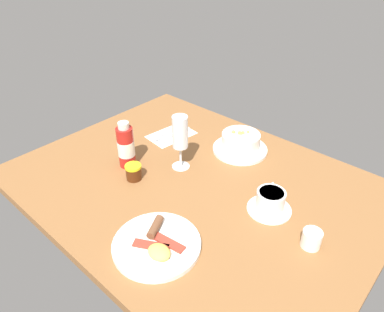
# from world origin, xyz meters

# --- Properties ---
(ground_plane) EXTENTS (1.10, 0.84, 0.03)m
(ground_plane) POSITION_xyz_m (0.00, 0.00, -0.01)
(ground_plane) COLOR brown
(porridge_bowl) EXTENTS (0.19, 0.19, 0.08)m
(porridge_bowl) POSITION_xyz_m (0.00, -0.24, 0.03)
(porridge_bowl) COLOR white
(porridge_bowl) RESTS_ON ground_plane
(cutlery_setting) EXTENTS (0.13, 0.18, 0.01)m
(cutlery_setting) POSITION_xyz_m (0.26, -0.15, 0.00)
(cutlery_setting) COLOR white
(cutlery_setting) RESTS_ON ground_plane
(coffee_cup) EXTENTS (0.13, 0.13, 0.06)m
(coffee_cup) POSITION_xyz_m (-0.24, -0.05, 0.03)
(coffee_cup) COLOR white
(coffee_cup) RESTS_ON ground_plane
(creamer_jug) EXTENTS (0.06, 0.05, 0.05)m
(creamer_jug) POSITION_xyz_m (-0.39, -0.00, 0.02)
(creamer_jug) COLOR white
(creamer_jug) RESTS_ON ground_plane
(wine_glass) EXTENTS (0.06, 0.06, 0.19)m
(wine_glass) POSITION_xyz_m (0.09, -0.03, 0.12)
(wine_glass) COLOR white
(wine_glass) RESTS_ON ground_plane
(jam_jar) EXTENTS (0.05, 0.05, 0.05)m
(jam_jar) POSITION_xyz_m (0.15, 0.11, 0.03)
(jam_jar) COLOR #4C220D
(jam_jar) RESTS_ON ground_plane
(sauce_bottle_red) EXTENTS (0.06, 0.06, 0.16)m
(sauce_bottle_red) POSITION_xyz_m (0.23, 0.08, 0.07)
(sauce_bottle_red) COLOR #B21E19
(sauce_bottle_red) RESTS_ON ground_plane
(breakfast_plate) EXTENTS (0.22, 0.22, 0.04)m
(breakfast_plate) POSITION_xyz_m (-0.11, 0.26, 0.01)
(breakfast_plate) COLOR white
(breakfast_plate) RESTS_ON ground_plane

